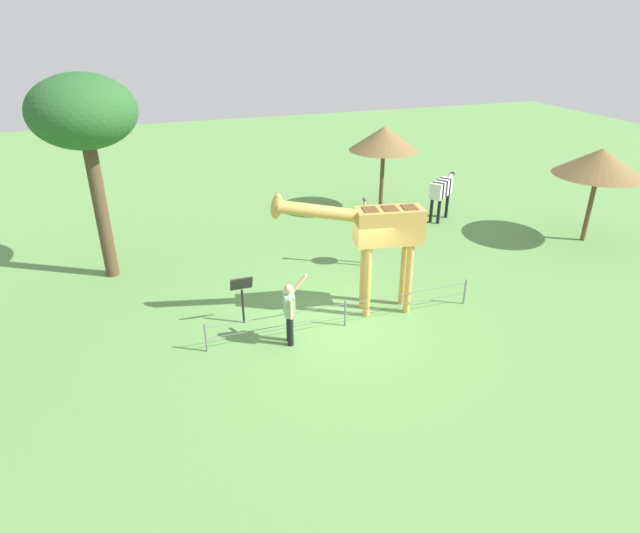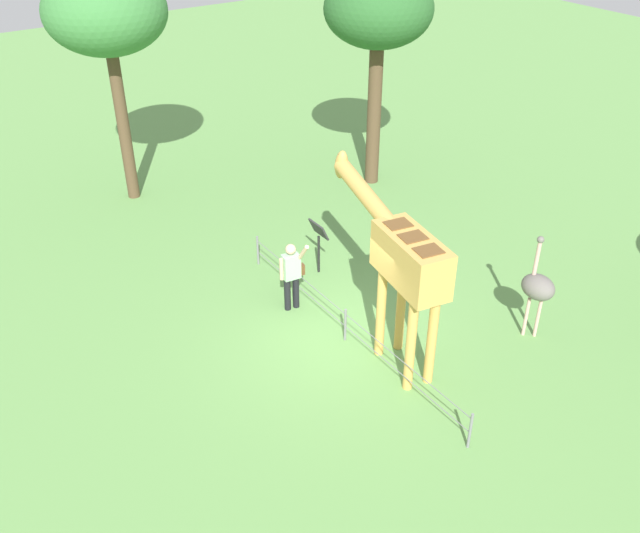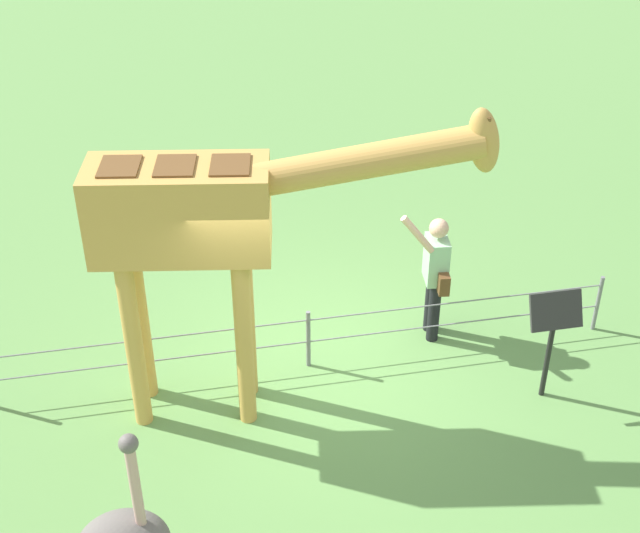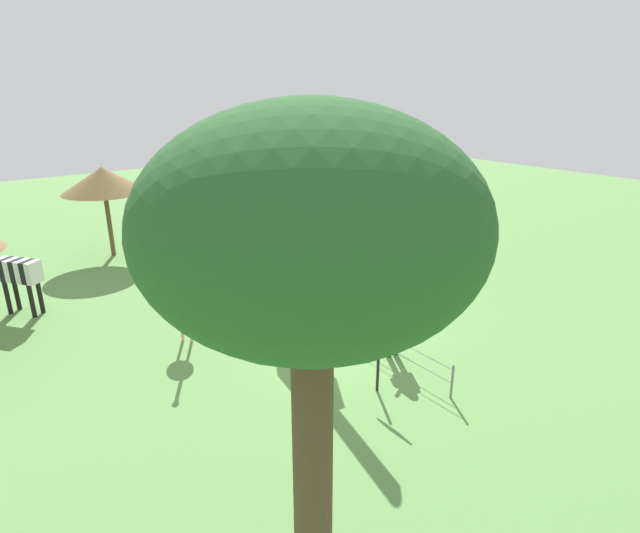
# 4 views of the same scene
# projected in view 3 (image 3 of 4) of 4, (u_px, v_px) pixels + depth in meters

# --- Properties ---
(ground_plane) EXTENTS (60.00, 60.00, 0.00)m
(ground_plane) POSITION_uv_depth(u_px,v_px,m) (310.00, 370.00, 10.08)
(ground_plane) COLOR #60934C
(giraffe) EXTENTS (3.86, 1.12, 3.42)m
(giraffe) POSITION_uv_depth(u_px,v_px,m) (215.00, 222.00, 8.36)
(giraffe) COLOR gold
(giraffe) RESTS_ON ground_plane
(visitor) EXTENTS (0.63, 0.59, 1.74)m
(visitor) POSITION_uv_depth(u_px,v_px,m) (435.00, 271.00, 10.15)
(visitor) COLOR black
(visitor) RESTS_ON ground_plane
(info_sign) EXTENTS (0.56, 0.21, 1.32)m
(info_sign) POSITION_uv_depth(u_px,v_px,m) (554.00, 325.00, 9.22)
(info_sign) COLOR black
(info_sign) RESTS_ON ground_plane
(wire_fence) EXTENTS (7.05, 0.05, 0.75)m
(wire_fence) POSITION_uv_depth(u_px,v_px,m) (308.00, 337.00, 9.94)
(wire_fence) COLOR slate
(wire_fence) RESTS_ON ground_plane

